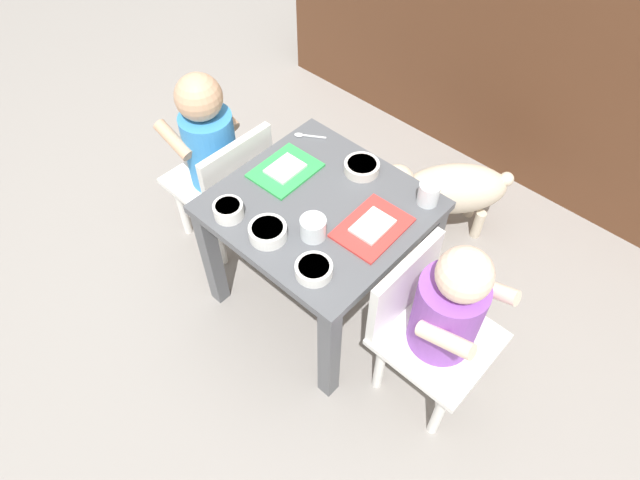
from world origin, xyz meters
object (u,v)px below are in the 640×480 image
at_px(veggie_bowl_near, 228,210).
at_px(dining_table, 320,224).
at_px(dog, 447,189).
at_px(cereal_bowl_right_side, 268,232).
at_px(seated_child_right, 443,311).
at_px(food_tray_left, 285,170).
at_px(food_tray_right, 372,227).
at_px(spoon_by_left_tray, 307,136).
at_px(seated_child_left, 212,148).
at_px(water_cup_left, 313,229).
at_px(veggie_bowl_far, 362,167).
at_px(water_cup_right, 428,194).
at_px(cereal_bowl_left_side, 314,269).

bearing_deg(veggie_bowl_near, dining_table, 52.14).
distance_m(dog, cereal_bowl_right_side, 0.75).
bearing_deg(dining_table, seated_child_right, -3.09).
bearing_deg(food_tray_left, food_tray_right, -0.00).
height_order(dining_table, food_tray_left, food_tray_left).
xyz_separation_m(dog, spoon_by_left_tray, (-0.34, -0.34, 0.25)).
bearing_deg(dog, seated_child_left, -135.34).
height_order(water_cup_left, cereal_bowl_right_side, water_cup_left).
xyz_separation_m(dining_table, spoon_by_left_tray, (-0.22, 0.18, 0.09)).
bearing_deg(seated_child_left, food_tray_left, 10.64).
distance_m(dining_table, veggie_bowl_far, 0.20).
distance_m(food_tray_right, veggie_bowl_far, 0.22).
distance_m(food_tray_left, spoon_by_left_tray, 0.17).
bearing_deg(veggie_bowl_far, spoon_by_left_tray, 178.68).
bearing_deg(dog, cereal_bowl_right_side, -101.20).
height_order(water_cup_right, spoon_by_left_tray, water_cup_right).
relative_size(seated_child_right, water_cup_right, 9.67).
bearing_deg(water_cup_right, dog, 106.65).
relative_size(dining_table, food_tray_left, 2.86).
height_order(food_tray_right, cereal_bowl_right_side, cereal_bowl_right_side).
distance_m(seated_child_right, dog, 0.65).
height_order(dining_table, veggie_bowl_far, veggie_bowl_far).
bearing_deg(dining_table, seated_child_left, -176.94).
height_order(dog, veggie_bowl_far, veggie_bowl_far).
distance_m(dog, water_cup_right, 0.43).
distance_m(food_tray_right, spoon_by_left_tray, 0.41).
distance_m(food_tray_right, cereal_bowl_right_side, 0.27).
height_order(dining_table, seated_child_left, seated_child_left).
bearing_deg(seated_child_left, veggie_bowl_near, -31.54).
bearing_deg(seated_child_left, dog, 44.66).
xyz_separation_m(food_tray_left, cereal_bowl_left_side, (0.31, -0.21, 0.01)).
relative_size(seated_child_right, veggie_bowl_near, 7.78).
xyz_separation_m(dog, water_cup_right, (0.09, -0.31, 0.28)).
distance_m(seated_child_left, food_tray_right, 0.59).
bearing_deg(water_cup_left, spoon_by_left_tray, 135.75).
height_order(food_tray_right, water_cup_right, water_cup_right).
distance_m(food_tray_left, veggie_bowl_near, 0.22).
distance_m(seated_child_left, veggie_bowl_near, 0.33).
xyz_separation_m(veggie_bowl_near, cereal_bowl_right_side, (0.13, 0.02, -0.00)).
bearing_deg(water_cup_right, cereal_bowl_right_side, -121.28).
xyz_separation_m(water_cup_left, spoon_by_left_tray, (-0.28, 0.28, -0.02)).
xyz_separation_m(dining_table, food_tray_right, (0.16, 0.03, 0.09)).
relative_size(seated_child_left, food_tray_right, 3.25).
height_order(seated_child_left, food_tray_right, seated_child_left).
xyz_separation_m(dog, food_tray_right, (0.04, -0.49, 0.25)).
bearing_deg(spoon_by_left_tray, cereal_bowl_right_side, -60.78).
relative_size(food_tray_left, cereal_bowl_right_side, 1.91).
xyz_separation_m(seated_child_right, cereal_bowl_left_side, (-0.28, -0.16, 0.07)).
bearing_deg(seated_child_right, cereal_bowl_right_side, -161.33).
height_order(water_cup_right, cereal_bowl_left_side, water_cup_right).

